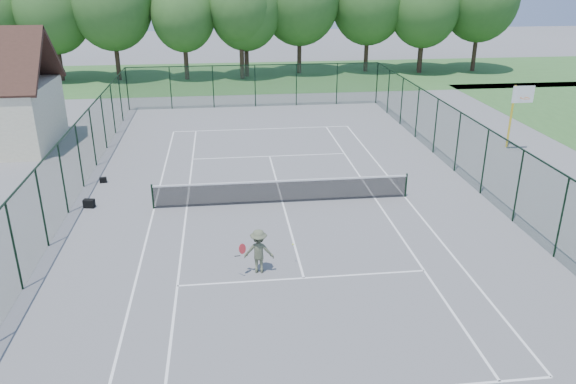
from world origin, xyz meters
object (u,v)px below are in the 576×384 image
at_px(tennis_player, 259,251).
at_px(tennis_net, 283,190).
at_px(basketball_goal, 518,104).
at_px(sports_bag_a, 89,203).

bearing_deg(tennis_player, tennis_net, 76.12).
bearing_deg(tennis_net, basketball_goal, 23.92).
xyz_separation_m(tennis_net, sports_bag_a, (-8.23, 0.46, -0.40)).
bearing_deg(basketball_goal, tennis_net, -156.08).
bearing_deg(tennis_player, sports_bag_a, 137.44).
height_order(tennis_net, sports_bag_a, tennis_net).
bearing_deg(sports_bag_a, tennis_player, -31.73).
bearing_deg(tennis_net, tennis_player, -103.88).
relative_size(basketball_goal, sports_bag_a, 8.10).
distance_m(basketball_goal, sports_bag_a, 22.58).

